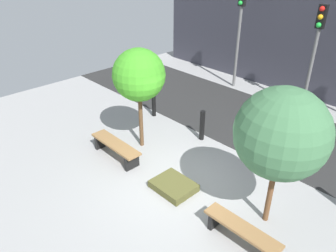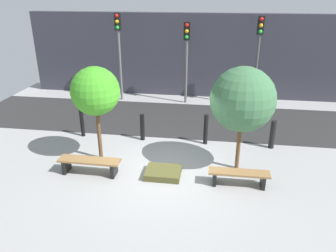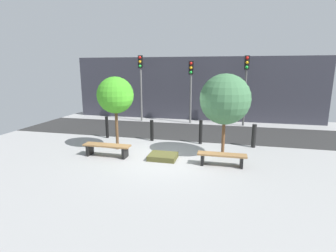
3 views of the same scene
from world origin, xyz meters
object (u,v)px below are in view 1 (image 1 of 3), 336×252
Objects in this scene: planter_bed at (174,186)px; traffic_light_mid_west at (316,40)px; bollard_far_left at (154,102)px; bollard_center at (267,153)px; bench_right at (241,231)px; tree_behind_right_bench at (282,134)px; tree_behind_left_bench at (139,75)px; bollard_left at (202,125)px; traffic_light_west at (240,20)px; bench_left at (116,147)px.

traffic_light_mid_west reaches higher than planter_bed.
bollard_far_left is 0.97× the size of bollard_center.
planter_bed is 0.27× the size of traffic_light_mid_west.
planter_bed is (-2.18, 0.20, -0.22)m from bench_right.
tree_behind_left_bench is at bearing -180.00° from tree_behind_right_bench.
traffic_light_west is (-2.05, 4.46, 2.34)m from bollard_left.
tree_behind_right_bench is (4.36, 0.97, 1.89)m from bench_left.
bench_left is at bearing -63.98° from bollard_far_left.
tree_behind_right_bench is 6.46m from traffic_light_mid_west.
bench_right is (4.36, -0.00, -0.03)m from bench_left.
bench_right is 0.54× the size of tree_behind_right_bench.
tree_behind_left_bench is at bearing -154.23° from bollard_center.
tree_behind_left_bench reaches higher than planter_bed.
bollard_far_left is at bearing 164.05° from tree_behind_right_bench.
bench_right is 1.64× the size of planter_bed.
bench_left is 2.87m from bollard_far_left.
bench_right is 4.21m from bollard_left.
bollard_far_left is at bearing 180.00° from bollard_left.
bollard_center is 0.27× the size of traffic_light_west.
bollard_far_left is 1.07× the size of bollard_left.
bollard_center is at bearing -45.82° from traffic_light_west.
tree_behind_right_bench is 0.77× the size of traffic_light_west.
planter_bed is 0.97× the size of bollard_far_left.
bollard_far_left is at bearing -93.13° from traffic_light_west.
bench_left is at bearing -174.76° from planter_bed.
traffic_light_west reaches higher than planter_bed.
bollard_left is (1.04, 2.57, 0.15)m from bench_left.
bollard_far_left is (-5.62, 1.61, -1.70)m from tree_behind_right_bench.
bollard_left is 5.06m from traffic_light_mid_west.
traffic_light_mid_west is at bearing 106.78° from bench_right.
planter_bed is 2.67m from bollard_center.
bollard_far_left reaches higher than planter_bed.
bollard_center is 6.63m from traffic_light_west.
bollard_left is at bearing 180.00° from bollard_center.
planter_bed is 3.15m from tree_behind_right_bench.
bollard_left is (2.29, 0.00, -0.04)m from bollard_far_left.
traffic_light_west is (-5.37, 7.04, 2.52)m from bench_right.
bench_right is at bearing -72.77° from traffic_light_mid_west.
bollard_far_left is (-3.44, 2.37, 0.44)m from planter_bed.
traffic_light_mid_west reaches higher than bollard_far_left.
tree_behind_right_bench is at bearing 89.55° from bench_right.
bollard_far_left is 2.29m from bollard_left.
bollard_far_left is at bearing -127.60° from traffic_light_mid_west.
traffic_light_west is at bearing 131.52° from tree_behind_right_bench.
bench_right is 2.78m from bollard_center.
traffic_light_mid_west is (0.00, 6.83, 2.50)m from planter_bed.
bench_right is 7.71m from traffic_light_mid_west.
bollard_left is at bearing -104.40° from traffic_light_mid_west.
bollard_center is at bearing 0.00° from bollard_left.
tree_behind_left_bench is (0.00, 0.97, 1.93)m from bench_left.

